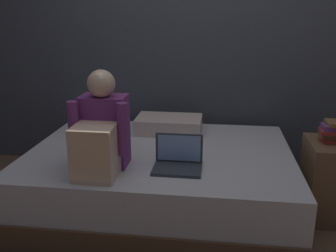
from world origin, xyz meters
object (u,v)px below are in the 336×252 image
object	(u,v)px
person_sitting	(101,134)
laptop	(178,160)
bed	(161,178)
pillow	(169,124)
nightstand	(336,180)

from	to	relation	value
person_sitting	laptop	world-z (taller)	person_sitting
person_sitting	bed	bearing A→B (deg)	52.86
pillow	person_sitting	bearing A→B (deg)	-110.49
laptop	person_sitting	bearing A→B (deg)	-169.97
bed	nightstand	bearing A→B (deg)	0.14
person_sitting	pillow	bearing A→B (deg)	69.51
nightstand	pillow	size ratio (longest dim) A/B	1.04
nightstand	pillow	xyz separation A→B (m)	(-1.29, 0.45, 0.24)
bed	laptop	xyz separation A→B (m)	(0.17, -0.34, 0.29)
pillow	nightstand	bearing A→B (deg)	-19.04
bed	laptop	bearing A→B (deg)	-63.17
nightstand	laptop	world-z (taller)	laptop
laptop	nightstand	bearing A→B (deg)	16.80
bed	laptop	distance (m)	0.48
bed	person_sitting	size ratio (longest dim) A/B	3.05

